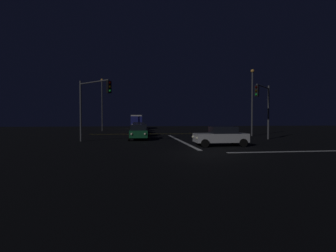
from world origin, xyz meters
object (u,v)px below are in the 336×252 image
Objects in this scene: sedan_blue at (138,126)px; traffic_signal_ne at (264,101)px; sedan_black at (140,130)px; box_truck at (136,121)px; streetlamp_right_near at (252,97)px; sedan_silver_crossing at (221,136)px; sedan_green at (138,132)px; streetlamp_left_far at (102,101)px; sedan_white at (140,127)px; sedan_red at (138,128)px; traffic_signal_nw at (92,99)px.

traffic_signal_ne is (12.56, -26.56, 3.18)m from sedan_blue.
sedan_black is 18.45m from sedan_blue.
sedan_black is at bearing -89.11° from box_truck.
sedan_blue is at bearing -88.05° from box_truck.
sedan_silver_crossing is at bearing -126.30° from streetlamp_right_near.
sedan_green is 21.32m from streetlamp_left_far.
sedan_black is at bearing -89.49° from sedan_blue.
sedan_green is at bearing 168.51° from traffic_signal_ne.
traffic_signal_ne is (12.79, -33.12, 2.28)m from box_truck.
streetlamp_left_far is at bearing -147.21° from sedan_blue.
box_truck reaches higher than sedan_white.
sedan_silver_crossing is 30.20m from streetlamp_left_far.
streetlamp_left_far is (-6.40, 7.83, 4.64)m from sedan_red.
traffic_signal_nw is 19.99m from streetlamp_right_near.
sedan_green is 5.54m from sedan_black.
traffic_signal_nw is at bearing -179.66° from traffic_signal_ne.
sedan_white is (0.35, 6.15, 0.00)m from sedan_red.
box_truck is 30.65m from streetlamp_right_near.
traffic_signal_nw reaches higher than traffic_signal_ne.
streetlamp_left_far is 26.32m from streetlamp_right_near.
streetlamp_right_near is (20.90, -16.00, -0.47)m from streetlamp_left_far.
streetlamp_left_far reaches higher than sedan_blue.
sedan_silver_crossing is at bearing -22.05° from traffic_signal_nw.
traffic_signal_nw is 1.02× the size of traffic_signal_ne.
sedan_white is (0.48, 18.17, 0.00)m from sedan_green.
sedan_green is 18.18m from sedan_white.
box_truck is 0.97× the size of streetlamp_right_near.
sedan_green is 23.98m from sedan_blue.
sedan_red and sedan_silver_crossing have the same top height.
sedan_red is at bearing 108.73° from sedan_silver_crossing.
sedan_blue is at bearing 101.76° from sedan_silver_crossing.
streetlamp_right_near is at bearing -61.13° from box_truck.
streetlamp_right_near is at bearing -45.35° from sedan_white.
sedan_silver_crossing is at bearing -71.27° from sedan_red.
sedan_black is 1.00× the size of sedan_blue.
sedan_silver_crossing is at bearing -78.24° from sedan_blue.
sedan_red is 0.52× the size of box_truck.
sedan_blue is at bearing 115.32° from traffic_signal_ne.
traffic_signal_nw is 0.62× the size of streetlamp_left_far.
streetlamp_left_far is 1.11× the size of streetlamp_right_near.
traffic_signal_ne is (12.40, -8.11, 3.18)m from sedan_black.
sedan_red is 0.46× the size of streetlamp_left_far.
streetlamp_left_far is (-6.41, -4.13, 4.64)m from sedan_blue.
sedan_white is at bearing 134.65° from streetlamp_right_near.
sedan_black is at bearing 146.80° from traffic_signal_ne.
traffic_signal_ne reaches higher than sedan_silver_crossing.
sedan_blue is at bearing 93.37° from sedan_white.
box_truck is 33.56m from traffic_signal_nw.
sedan_black is at bearing 173.30° from streetlamp_right_near.
box_truck is at bearing 82.87° from traffic_signal_nw.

